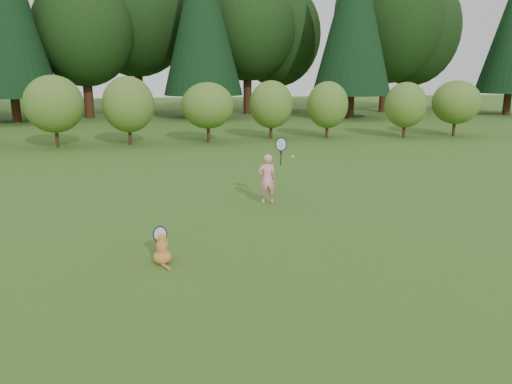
{
  "coord_description": "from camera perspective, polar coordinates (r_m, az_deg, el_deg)",
  "views": [
    {
      "loc": [
        -1.38,
        -8.59,
        3.03
      ],
      "look_at": [
        0.2,
        0.8,
        0.7
      ],
      "focal_mm": 35.0,
      "sensor_mm": 36.0,
      "label": 1
    }
  ],
  "objects": [
    {
      "name": "tennis_ball",
      "position": [
        10.7,
        4.23,
        4.03
      ],
      "size": [
        0.07,
        0.07,
        0.07
      ],
      "color": "yellow",
      "rests_on": "ground"
    },
    {
      "name": "child",
      "position": [
        11.53,
        1.34,
        1.63
      ],
      "size": [
        0.64,
        0.37,
        1.74
      ],
      "rotation": [
        0.0,
        0.0,
        3.12
      ],
      "color": "pink",
      "rests_on": "ground"
    },
    {
      "name": "ground",
      "position": [
        9.21,
        -0.4,
        -5.46
      ],
      "size": [
        100.0,
        100.0,
        0.0
      ],
      "primitive_type": "plane",
      "color": "#355718",
      "rests_on": "ground"
    },
    {
      "name": "shrub_row",
      "position": [
        21.69,
        -5.95,
        9.38
      ],
      "size": [
        28.0,
        3.0,
        2.8
      ],
      "primitive_type": null,
      "color": "#496920",
      "rests_on": "ground"
    },
    {
      "name": "cat",
      "position": [
        8.2,
        -10.7,
        -6.25
      ],
      "size": [
        0.34,
        0.65,
        0.69
      ],
      "rotation": [
        0.0,
        0.0,
        -0.01
      ],
      "color": "#BC7024",
      "rests_on": "ground"
    }
  ]
}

